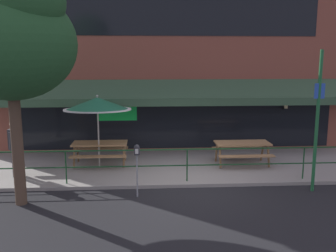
# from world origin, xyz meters

# --- Properties ---
(ground_plane) EXTENTS (120.00, 120.00, 0.00)m
(ground_plane) POSITION_xyz_m (0.00, 0.00, 0.00)
(ground_plane) COLOR black
(patio_deck) EXTENTS (15.00, 4.00, 0.10)m
(patio_deck) POSITION_xyz_m (0.00, 2.00, 0.05)
(patio_deck) COLOR gray
(patio_deck) RESTS_ON ground
(restaurant_building) EXTENTS (15.00, 1.60, 7.33)m
(restaurant_building) POSITION_xyz_m (0.00, 4.22, 3.64)
(restaurant_building) COLOR brown
(restaurant_building) RESTS_ON ground
(patio_railing) EXTENTS (13.84, 0.04, 0.97)m
(patio_railing) POSITION_xyz_m (0.00, 0.30, 0.80)
(patio_railing) COLOR #194723
(patio_railing) RESTS_ON patio_deck
(picnic_table_left) EXTENTS (1.80, 1.42, 0.76)m
(picnic_table_left) POSITION_xyz_m (-2.71, 2.16, 0.71)
(picnic_table_left) COLOR #997047
(picnic_table_left) RESTS_ON patio_deck
(picnic_table_centre) EXTENTS (1.80, 1.42, 0.76)m
(picnic_table_centre) POSITION_xyz_m (2.03, 1.90, 0.71)
(picnic_table_centre) COLOR #997047
(picnic_table_centre) RESTS_ON patio_deck
(patio_umbrella_left) EXTENTS (2.14, 2.14, 2.38)m
(patio_umbrella_left) POSITION_xyz_m (-2.71, 1.90, 2.18)
(patio_umbrella_left) COLOR #B7B2A8
(patio_umbrella_left) RESTS_ON patio_deck
(pedestrian_walking) EXTENTS (0.26, 0.62, 1.71)m
(pedestrian_walking) POSITION_xyz_m (-5.11, 1.12, 1.06)
(pedestrian_walking) COLOR #333338
(pedestrian_walking) RESTS_ON patio_deck
(parking_meter_near) EXTENTS (0.15, 0.16, 1.42)m
(parking_meter_near) POSITION_xyz_m (-1.42, -0.60, 1.15)
(parking_meter_near) COLOR gray
(parking_meter_near) RESTS_ON ground
(street_sign_pole) EXTENTS (0.28, 0.09, 3.85)m
(street_sign_pole) POSITION_xyz_m (3.41, -0.45, 1.98)
(street_sign_pole) COLOR #1E6033
(street_sign_pole) RESTS_ON ground
(street_tree_curbside) EXTENTS (3.11, 2.80, 5.74)m
(street_tree_curbside) POSITION_xyz_m (-4.25, -0.96, 4.10)
(street_tree_curbside) COLOR brown
(street_tree_curbside) RESTS_ON ground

